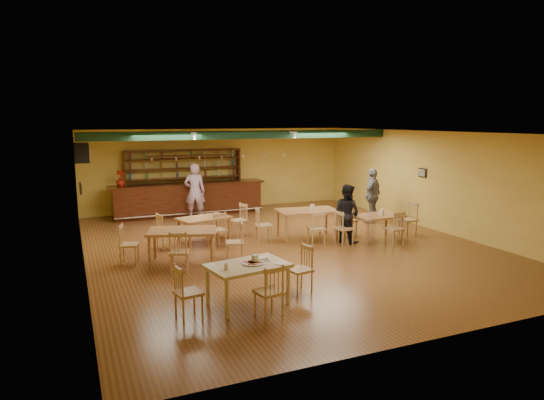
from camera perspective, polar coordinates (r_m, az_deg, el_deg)
name	(u,v)px	position (r m, az deg, el deg)	size (l,w,h in m)	color
floor	(284,245)	(12.97, 1.44, -5.40)	(12.00, 12.00, 0.00)	brown
ceiling_beam	(247,135)	(15.13, -2.94, 7.74)	(10.00, 0.30, 0.25)	black
track_rail_left	(186,133)	(15.19, -10.18, 7.87)	(0.05, 2.50, 0.05)	silver
track_rail_right	(281,132)	(16.21, 1.02, 8.11)	(0.05, 2.50, 0.05)	silver
ac_unit	(82,153)	(15.64, -21.60, 5.24)	(0.34, 0.70, 0.48)	silver
picture_left	(80,188)	(12.52, -21.78, 1.32)	(0.04, 0.34, 0.28)	black
picture_right	(423,173)	(15.74, 17.42, 3.11)	(0.04, 0.34, 0.28)	black
bar_counter	(189,199)	(17.22, -9.85, 0.11)	(5.45, 0.85, 1.13)	#34120A
back_bar_hutch	(184,181)	(17.74, -10.37, 2.25)	(4.22, 0.40, 2.28)	#34120A
poinsettia	(120,179)	(16.74, -17.54, 2.43)	(0.30, 0.30, 0.54)	#9D1B0E
dining_table_a	(204,229)	(13.39, -8.04, -3.48)	(1.38, 0.83, 0.69)	#986236
dining_table_b	(307,224)	(13.67, 4.18, -2.87)	(1.64, 0.99, 0.82)	#986236
dining_table_c	(182,246)	(11.57, -10.57, -5.40)	(1.57, 0.94, 0.78)	#986236
dining_table_d	(377,227)	(13.80, 12.37, -3.19)	(1.42, 0.85, 0.71)	#986236
near_table	(248,284)	(8.88, -2.86, -9.95)	(1.42, 0.91, 0.76)	beige
pizza_tray	(253,263)	(8.79, -2.26, -7.48)	(0.40, 0.40, 0.01)	silver
parmesan_shaker	(226,266)	(8.47, -5.45, -7.86)	(0.07, 0.07, 0.11)	#EAE5C6
napkin_stack	(262,258)	(9.06, -1.21, -6.92)	(0.20, 0.15, 0.03)	white
pizza_server	(260,261)	(8.89, -1.45, -7.23)	(0.32, 0.09, 0.00)	silver
side_plate	(281,263)	(8.78, 1.02, -7.51)	(0.22, 0.22, 0.01)	white
patron_bar	(195,191)	(16.37, -9.14, 1.01)	(0.69, 0.45, 1.90)	purple
patron_right_a	(347,213)	(13.30, 8.85, -1.58)	(0.78, 0.61, 1.61)	black
patron_right_b	(372,195)	(15.99, 11.83, 0.53)	(1.05, 0.44, 1.79)	gray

